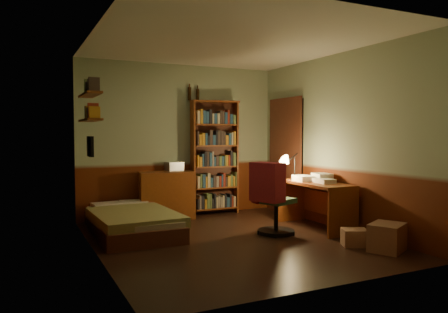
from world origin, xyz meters
name	(u,v)px	position (x,y,z in m)	size (l,w,h in m)	color
floor	(232,240)	(0.00, 0.00, -0.01)	(3.50, 4.00, 0.02)	black
ceiling	(232,42)	(0.00, 0.00, 2.61)	(3.50, 4.00, 0.02)	silver
wall_back	(180,140)	(0.00, 2.01, 1.30)	(3.50, 0.02, 2.60)	#95A786
wall_left	(95,143)	(-1.76, 0.00, 1.30)	(0.02, 4.00, 2.60)	#95A786
wall_right	(338,141)	(1.76, 0.00, 1.30)	(0.02, 4.00, 2.60)	#95A786
wall_front	(332,146)	(0.00, -2.01, 1.30)	(3.50, 0.02, 2.60)	#95A786
doorway	(286,157)	(1.72, 1.30, 1.00)	(0.06, 0.90, 2.00)	black
door_trim	(285,157)	(1.69, 1.30, 1.00)	(0.02, 0.98, 2.08)	#482216
bed	(131,213)	(-1.11, 0.97, 0.28)	(1.01, 1.90, 0.56)	#626D3D
dresser	(167,195)	(-0.33, 1.76, 0.39)	(0.89, 0.44, 0.79)	brown
mini_stereo	(174,166)	(-0.15, 1.89, 0.86)	(0.27, 0.21, 0.15)	#B2B2B7
bookshelf	(215,158)	(0.58, 1.85, 0.99)	(0.85, 0.27, 1.99)	brown
bottle_left	(190,94)	(0.16, 1.96, 2.10)	(0.06, 0.06, 0.23)	black
bottle_right	(198,95)	(0.31, 1.96, 2.09)	(0.05, 0.05, 0.20)	black
desk	(315,205)	(1.44, 0.11, 0.35)	(0.54, 1.29, 0.69)	brown
paper_stack	(322,177)	(1.59, 0.14, 0.75)	(0.22, 0.31, 0.12)	silver
desk_lamp	(295,159)	(1.31, 0.46, 1.02)	(0.20, 0.20, 0.65)	black
office_chair	(276,197)	(0.72, 0.05, 0.52)	(0.52, 0.46, 1.04)	#325936
red_jacket	(271,141)	(0.49, -0.18, 1.31)	(0.25, 0.45, 0.54)	maroon
wall_shelf_lower	(90,120)	(-1.64, 1.10, 1.60)	(0.20, 0.90, 0.03)	brown
wall_shelf_upper	(90,95)	(-1.64, 1.10, 1.95)	(0.20, 0.90, 0.03)	brown
framed_picture	(90,146)	(-1.72, 0.60, 1.25)	(0.04, 0.32, 0.26)	black
cardboard_box_a	(387,237)	(1.44, -1.30, 0.17)	(0.44, 0.35, 0.33)	#8C6148
cardboard_box_b	(355,238)	(1.25, -0.95, 0.11)	(0.30, 0.25, 0.21)	#8C6148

